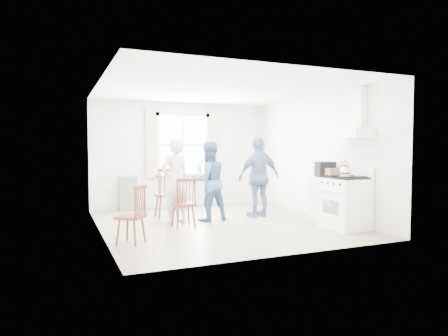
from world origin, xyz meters
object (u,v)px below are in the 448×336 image
Objects in this scene: windsor_chair_a at (185,197)px; windsor_chair_c at (137,208)px; person_left at (175,181)px; gas_stove at (345,202)px; windsor_chair_b at (167,188)px; person_mid at (208,181)px; person_right at (259,177)px; low_cabinet at (325,199)px; stereo_stack at (325,169)px.

windsor_chair_c is (-1.05, -0.89, -0.01)m from windsor_chair_a.
gas_stove is at bearing 130.10° from person_left.
person_mid reaches higher than windsor_chair_b.
windsor_chair_c is 3.19m from person_right.
low_cabinet is 1.43m from person_right.
stereo_stack is at bearing -29.61° from windsor_chair_b.
person_right is at bearing -16.93° from windsor_chair_b.
windsor_chair_b is at bearing 150.88° from low_cabinet.
person_mid reaches higher than gas_stove.
gas_stove is 1.20× the size of windsor_chair_a.
stereo_stack is (-0.01, -0.02, 0.60)m from low_cabinet.
windsor_chair_a is at bearing 32.77° from person_mid.
person_mid is at bearing -38.90° from windsor_chair_b.
person_right is at bearing 174.80° from person_mid.
windsor_chair_b is 0.63× the size of person_left.
windsor_chair_b is at bearing 150.39° from stereo_stack.
gas_stove reaches higher than windsor_chair_a.
stereo_stack reaches higher than windsor_chair_c.
person_left is (-0.04, 0.50, 0.27)m from windsor_chair_a.
person_left is at bearing 160.05° from stereo_stack.
gas_stove is 2.85× the size of stereo_stack.
windsor_chair_c is at bearing 34.06° from person_mid.
gas_stove reaches higher than windsor_chair_b.
person_left is at bearing 148.25° from gas_stove.
person_left is (-2.72, 1.69, 0.35)m from gas_stove.
gas_stove reaches higher than low_cabinet.
windsor_chair_c reaches higher than low_cabinet.
windsor_chair_c is (-3.73, 0.30, 0.07)m from gas_stove.
low_cabinet is 2.29× the size of stereo_stack.
gas_stove is at bearing -94.73° from stereo_stack.
person_left reaches higher than windsor_chair_c.
gas_stove is at bearing -4.58° from windsor_chair_c.
windsor_chair_c is 0.57× the size of person_mid.
person_right is (1.80, 0.51, 0.29)m from windsor_chair_a.
windsor_chair_a is (-2.68, 1.18, 0.08)m from gas_stove.
person_right reaches higher than low_cabinet.
low_cabinet is 2.99m from person_left.
gas_stove is 1.95m from person_right.
windsor_chair_b is (-0.05, 1.07, 0.08)m from windsor_chair_a.
person_mid is (-2.08, 1.02, -0.25)m from stereo_stack.
person_left is (-2.78, 1.01, -0.22)m from stereo_stack.
person_left is (-2.79, 0.99, 0.38)m from low_cabinet.
windsor_chair_a is 1.89m from person_right.
windsor_chair_b is 0.60m from person_left.
person_left is 1.85m from person_right.
stereo_stack reaches higher than windsor_chair_a.
gas_stove reaches higher than windsor_chair_c.
windsor_chair_a is 1.02× the size of windsor_chair_c.
stereo_stack is 0.37× the size of windsor_chair_b.
person_right reaches higher than windsor_chair_c.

